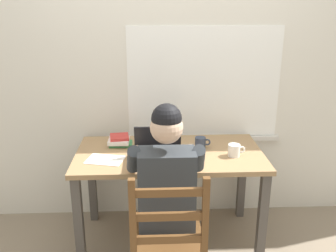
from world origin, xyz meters
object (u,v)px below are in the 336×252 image
(seated_person, at_px, (166,185))
(wooden_chair, at_px, (168,243))
(computer_mouse, at_px, (197,160))
(book_stack_side, at_px, (161,143))
(desk, at_px, (169,165))
(book_stack_main, at_px, (120,141))
(coffee_mug_white, at_px, (234,150))
(laptop, at_px, (158,154))
(coffee_mug_dark, at_px, (201,143))

(seated_person, xyz_separation_m, wooden_chair, (-0.00, -0.28, -0.23))
(computer_mouse, distance_m, book_stack_side, 0.41)
(desk, bearing_deg, book_stack_main, 157.82)
(seated_person, distance_m, book_stack_main, 0.68)
(wooden_chair, relative_size, coffee_mug_white, 7.72)
(desk, xyz_separation_m, coffee_mug_white, (0.46, -0.09, 0.15))
(computer_mouse, distance_m, book_stack_main, 0.66)
(laptop, distance_m, coffee_mug_dark, 0.39)
(desk, distance_m, computer_mouse, 0.29)
(desk, xyz_separation_m, book_stack_side, (-0.06, 0.14, 0.12))
(computer_mouse, height_order, coffee_mug_dark, coffee_mug_dark)
(laptop, bearing_deg, wooden_chair, -85.57)
(book_stack_main, bearing_deg, computer_mouse, -32.22)
(wooden_chair, bearing_deg, book_stack_main, 111.01)
(seated_person, bearing_deg, coffee_mug_white, 34.13)
(desk, bearing_deg, computer_mouse, -47.78)
(desk, bearing_deg, seated_person, -95.68)
(desk, relative_size, wooden_chair, 1.44)
(desk, distance_m, coffee_mug_white, 0.49)
(wooden_chair, xyz_separation_m, book_stack_side, (-0.01, 0.86, 0.29))
(seated_person, relative_size, coffee_mug_dark, 10.63)
(wooden_chair, height_order, coffee_mug_white, wooden_chair)
(computer_mouse, xyz_separation_m, coffee_mug_dark, (0.06, 0.26, 0.03))
(computer_mouse, bearing_deg, seated_person, -132.89)
(seated_person, relative_size, book_stack_main, 6.96)
(desk, xyz_separation_m, book_stack_main, (-0.38, 0.15, 0.14))
(laptop, relative_size, computer_mouse, 3.30)
(coffee_mug_dark, distance_m, book_stack_main, 0.62)
(desk, relative_size, book_stack_side, 7.47)
(desk, relative_size, laptop, 4.15)
(desk, distance_m, laptop, 0.23)
(laptop, bearing_deg, coffee_mug_dark, 33.81)
(seated_person, distance_m, book_stack_side, 0.58)
(book_stack_side, bearing_deg, wooden_chair, -89.09)
(seated_person, relative_size, book_stack_side, 6.86)
(coffee_mug_dark, bearing_deg, laptop, -146.19)
(wooden_chair, distance_m, laptop, 0.65)
(laptop, xyz_separation_m, book_stack_main, (-0.29, 0.31, -0.02))
(seated_person, height_order, book_stack_side, seated_person)
(coffee_mug_white, relative_size, coffee_mug_dark, 1.04)
(laptop, bearing_deg, desk, 60.43)
(desk, relative_size, coffee_mug_white, 11.08)
(coffee_mug_white, bearing_deg, computer_mouse, -159.83)
(seated_person, height_order, coffee_mug_white, seated_person)
(book_stack_side, bearing_deg, coffee_mug_dark, -15.04)
(wooden_chair, relative_size, book_stack_side, 5.20)
(wooden_chair, bearing_deg, coffee_mug_white, 51.02)
(seated_person, xyz_separation_m, computer_mouse, (0.22, 0.24, 0.06))
(coffee_mug_dark, distance_m, book_stack_side, 0.31)
(computer_mouse, height_order, book_stack_side, book_stack_side)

